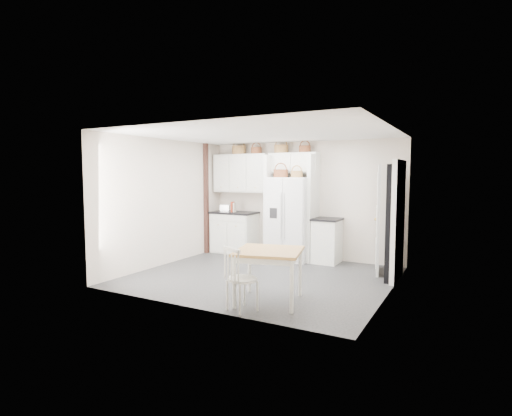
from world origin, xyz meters
The scene contains 28 objects.
floor centered at (0.00, 0.00, 0.00)m, with size 4.50×4.50×0.00m, color black.
ceiling centered at (0.00, 0.00, 2.60)m, with size 4.50×4.50×0.00m, color white.
wall_back centered at (0.00, 2.00, 1.30)m, with size 4.50×4.50×0.00m, color beige.
wall_left centered at (-2.25, 0.00, 1.30)m, with size 4.00×4.00×0.00m, color beige.
wall_right centered at (2.25, 0.00, 1.30)m, with size 4.00×4.00×0.00m, color beige.
refrigerator centered at (-0.15, 1.63, 0.91)m, with size 0.94×0.75×1.81m, color silver.
base_cab_left centered at (-1.63, 1.70, 0.47)m, with size 1.02×0.64×0.94m, color silver.
base_cab_right centered at (0.68, 1.70, 0.45)m, with size 0.52×0.62×0.91m, color silver.
dining_table centered at (0.77, -1.24, 0.39)m, with size 0.93×0.93×0.77m, color olive.
windsor_chair centered at (0.61, -1.75, 0.44)m, with size 0.43×0.39×0.88m, color silver.
counter_left centered at (-1.63, 1.70, 0.96)m, with size 1.06×0.69×0.04m, color black.
counter_right centered at (0.68, 1.70, 0.93)m, with size 0.56×0.66×0.04m, color black.
toaster centered at (-1.88, 1.68, 1.06)m, with size 0.23×0.13×0.16m, color silver.
cookbook_red centered at (-1.63, 1.62, 1.11)m, with size 0.04×0.16×0.24m, color #9C2913.
cookbook_cream centered at (-1.58, 1.62, 1.09)m, with size 0.03×0.14×0.22m, color beige.
basket_upper_b centered at (-1.58, 1.83, 2.45)m, with size 0.34×0.34×0.20m, color brown.
basket_upper_c centered at (-1.11, 1.83, 2.42)m, with size 0.26×0.26×0.15m, color #5A3318.
basket_bridge_a centered at (-0.47, 1.83, 2.44)m, with size 0.32×0.32×0.18m, color brown.
basket_bridge_b centered at (0.10, 1.83, 2.42)m, with size 0.26×0.26×0.15m, color #5A3318.
basket_fridge_a centered at (-0.34, 1.53, 1.90)m, with size 0.32×0.32×0.17m, color #5A3318.
basket_fridge_b centered at (0.04, 1.53, 1.88)m, with size 0.26×0.26×0.14m, color brown.
upper_cabinet centered at (-1.50, 1.83, 1.90)m, with size 1.40×0.34×0.90m, color silver.
bridge_cabinet centered at (-0.15, 1.83, 2.12)m, with size 1.12×0.34×0.45m, color silver.
fridge_panel_left centered at (-0.66, 1.70, 1.15)m, with size 0.08×0.60×2.30m, color silver.
fridge_panel_right centered at (0.36, 1.70, 1.15)m, with size 0.08×0.60×2.30m, color silver.
trim_post centered at (-2.20, 1.35, 1.30)m, with size 0.09×0.09×2.60m, color #42221A.
doorway_void centered at (2.16, 1.00, 1.02)m, with size 0.18×0.85×2.05m, color black.
door_slab centered at (1.80, 1.33, 1.02)m, with size 0.80×0.04×2.05m, color white.
Camera 1 is at (3.35, -6.39, 1.88)m, focal length 28.00 mm.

